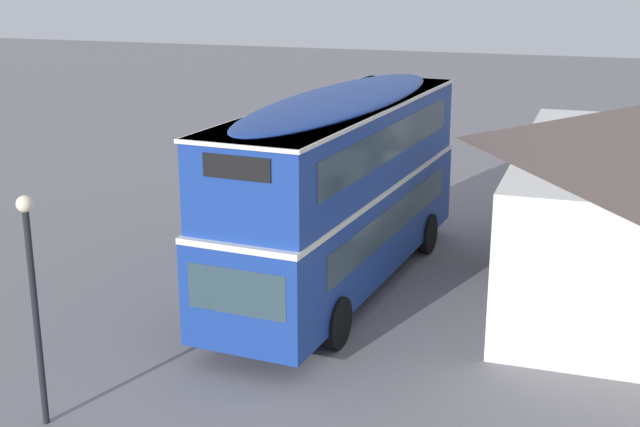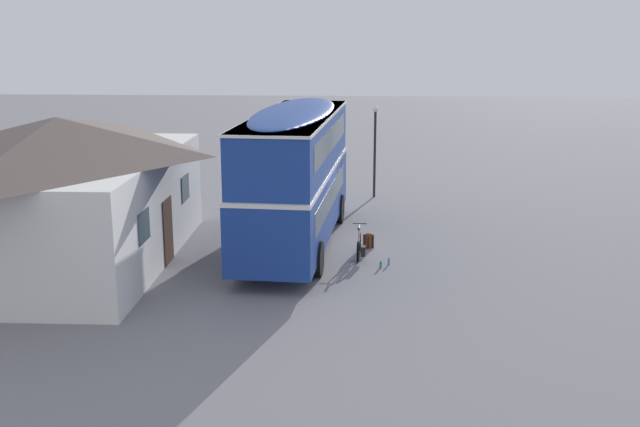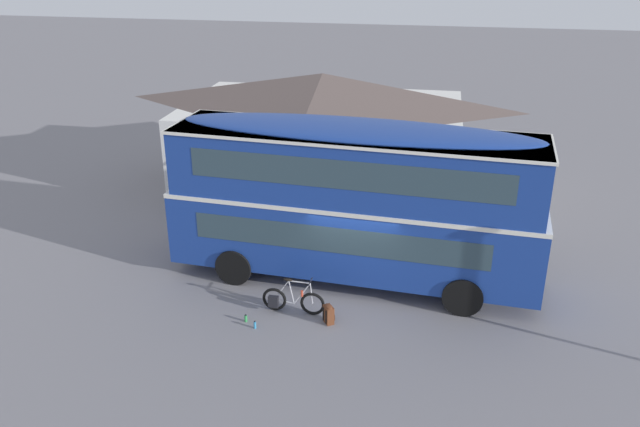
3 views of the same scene
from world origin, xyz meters
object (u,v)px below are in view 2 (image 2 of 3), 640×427
object	(u,v)px
double_decker_bus	(295,170)
backpack_on_ground	(368,240)
touring_bicycle	(359,247)
water_bottle_green_metal	(381,265)
street_lamp	(375,140)
water_bottle_blue_sports	(389,262)

from	to	relation	value
double_decker_bus	backpack_on_ground	size ratio (longest dim) A/B	20.02
touring_bicycle	water_bottle_green_metal	xyz separation A→B (m)	(-1.08, -0.67, -0.28)
touring_bicycle	street_lamp	size ratio (longest dim) A/B	0.43
double_decker_bus	backpack_on_ground	bearing A→B (deg)	-96.40
touring_bicycle	backpack_on_ground	size ratio (longest dim) A/B	3.25
double_decker_bus	street_lamp	xyz separation A→B (m)	(7.88, -2.84, -0.09)
backpack_on_ground	touring_bicycle	bearing A→B (deg)	164.35
water_bottle_green_metal	water_bottle_blue_sports	bearing A→B (deg)	-38.86
water_bottle_blue_sports	water_bottle_green_metal	world-z (taller)	water_bottle_blue_sports
backpack_on_ground	water_bottle_green_metal	bearing A→B (deg)	-170.44
backpack_on_ground	street_lamp	bearing A→B (deg)	-2.25
backpack_on_ground	water_bottle_blue_sports	distance (m)	1.96
water_bottle_green_metal	street_lamp	size ratio (longest dim) A/B	0.05
double_decker_bus	water_bottle_green_metal	size ratio (longest dim) A/B	51.54
water_bottle_blue_sports	water_bottle_green_metal	distance (m)	0.42
water_bottle_green_metal	street_lamp	distance (m)	10.63
double_decker_bus	water_bottle_green_metal	bearing A→B (deg)	-130.50
double_decker_bus	touring_bicycle	xyz separation A→B (m)	(-1.38, -2.21, -2.27)
double_decker_bus	water_bottle_blue_sports	bearing A→B (deg)	-124.13
double_decker_bus	water_bottle_blue_sports	size ratio (longest dim) A/B	49.33
double_decker_bus	water_bottle_green_metal	xyz separation A→B (m)	(-2.46, -2.88, -2.55)
double_decker_bus	water_bottle_green_metal	distance (m)	4.57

